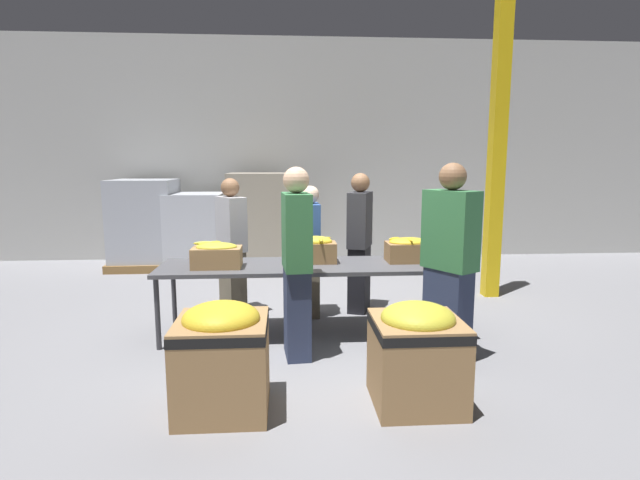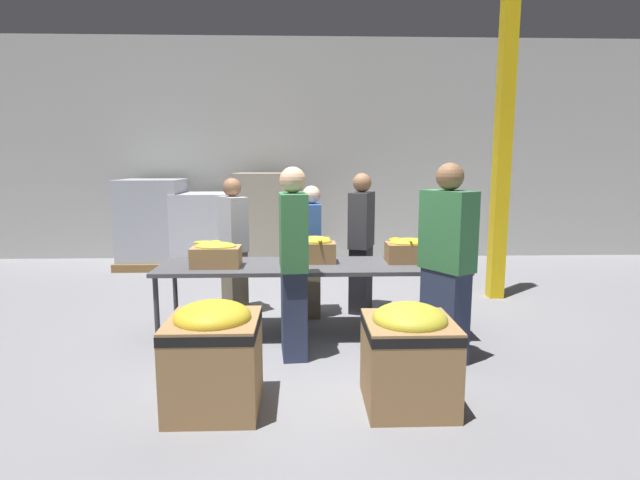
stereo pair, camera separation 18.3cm
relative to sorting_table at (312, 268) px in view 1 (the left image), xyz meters
name	(u,v)px [view 1 (the left image)]	position (x,y,z in m)	size (l,w,h in m)	color
ground_plane	(313,333)	(0.00, 0.00, -0.70)	(30.00, 30.00, 0.00)	gray
wall_back	(300,150)	(0.00, 4.31, 1.30)	(16.00, 0.08, 4.00)	#B7B7B2
sorting_table	(312,268)	(0.00, 0.00, 0.00)	(3.12, 0.83, 0.74)	#4C4C51
banana_box_0	(217,255)	(-0.96, -0.09, 0.17)	(0.48, 0.31, 0.27)	#A37A4C
banana_box_1	(315,249)	(0.03, 0.09, 0.19)	(0.44, 0.33, 0.28)	olive
banana_box_2	(409,249)	(1.02, 0.07, 0.18)	(0.47, 0.33, 0.27)	olive
volunteer_0	(360,244)	(0.61, 0.78, 0.12)	(0.36, 0.49, 1.66)	black
volunteer_1	(297,264)	(-0.18, -0.60, 0.17)	(0.27, 0.49, 1.75)	#2D3856
volunteer_2	(310,252)	(0.01, 0.64, 0.06)	(0.21, 0.41, 1.52)	#6B604C
volunteer_3	(449,264)	(1.18, -0.78, 0.19)	(0.46, 0.53, 1.78)	#2D3856
volunteer_4	(232,247)	(-0.91, 0.78, 0.10)	(0.40, 0.48, 1.60)	#6B604C
donation_bin_0	(222,354)	(-0.74, -1.60, -0.27)	(0.65, 0.65, 0.80)	#A37A4C
donation_bin_1	(417,351)	(0.68, -1.60, -0.29)	(0.64, 0.64, 0.77)	#A37A4C
support_pillar	(497,145)	(2.47, 1.34, 1.30)	(0.19, 0.19, 4.00)	yellow
pallet_stack_0	(145,224)	(-2.65, 3.55, 0.04)	(1.11, 1.11, 1.49)	olive
pallet_stack_1	(260,221)	(-0.70, 3.41, 0.09)	(1.13, 1.13, 1.60)	olive
pallet_stack_2	(196,231)	(-1.79, 3.47, -0.08)	(1.01, 1.01, 1.26)	olive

